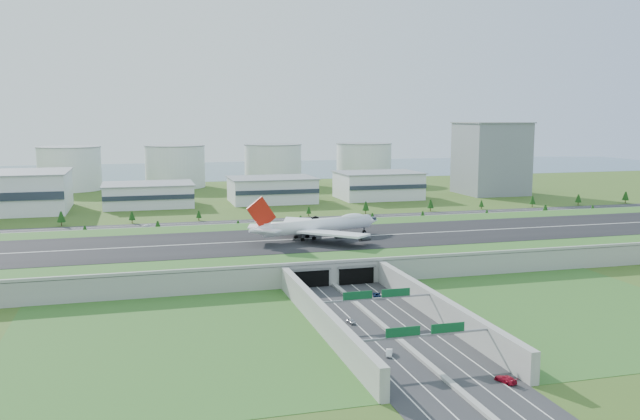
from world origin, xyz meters
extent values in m
plane|color=#234515|center=(0.00, 0.00, 0.00)|extent=(1200.00, 1200.00, 0.00)
cube|color=gray|center=(0.00, 0.00, 4.00)|extent=(520.00, 100.00, 8.00)
cube|color=#2F551D|center=(0.00, 0.00, 8.08)|extent=(520.00, 100.00, 0.16)
cube|color=black|center=(0.00, 0.00, 8.22)|extent=(520.00, 58.00, 0.12)
cube|color=silver|center=(0.00, 0.00, 8.30)|extent=(520.00, 0.90, 0.02)
cube|color=gray|center=(0.00, -49.40, 8.60)|extent=(520.00, 1.20, 1.20)
cube|color=#28282B|center=(0.00, -110.00, 0.06)|extent=(34.00, 120.00, 0.12)
cube|color=gray|center=(0.00, -110.00, 0.45)|extent=(1.60, 120.00, 0.90)
cube|color=gray|center=(-18.20, -100.00, 4.00)|extent=(2.40, 100.00, 8.00)
cube|color=gray|center=(18.20, -100.00, 4.00)|extent=(2.40, 100.00, 8.00)
cube|color=black|center=(-8.50, -50.20, 3.20)|extent=(13.00, 1.20, 6.00)
cube|color=black|center=(8.50, -50.20, 3.20)|extent=(13.00, 1.20, 6.00)
cylinder|color=gray|center=(-19.00, -95.00, 3.50)|extent=(0.70, 0.70, 7.00)
cylinder|color=gray|center=(19.00, -95.00, 3.50)|extent=(0.70, 0.70, 7.00)
cube|color=gray|center=(0.00, -95.00, 7.20)|extent=(38.00, 0.50, 0.50)
cube|color=#0C4C23|center=(-6.00, -95.10, 8.60)|extent=(9.00, 0.30, 2.40)
cube|color=#0C4C23|center=(6.00, -95.10, 8.60)|extent=(9.00, 0.30, 2.40)
cylinder|color=gray|center=(-19.00, -130.00, 3.50)|extent=(0.70, 0.70, 7.00)
cylinder|color=gray|center=(19.00, -130.00, 3.50)|extent=(0.70, 0.70, 7.00)
cube|color=gray|center=(0.00, -130.00, 7.20)|extent=(38.00, 0.50, 0.50)
cube|color=#0C4C23|center=(-6.00, -130.10, 8.60)|extent=(9.00, 0.30, 2.40)
cube|color=#0C4C23|center=(6.00, -130.10, 8.60)|extent=(9.00, 0.30, 2.40)
cube|color=#28282B|center=(0.00, 95.00, 0.06)|extent=(560.00, 36.00, 0.12)
cylinder|color=#3D2819|center=(-93.21, 73.00, 1.20)|extent=(0.50, 0.50, 2.39)
cone|color=#13350E|center=(-93.21, 73.00, 4.25)|extent=(3.72, 3.72, 4.78)
cylinder|color=#3D2819|center=(-57.78, 73.00, 1.34)|extent=(0.50, 0.50, 2.69)
cone|color=#13350E|center=(-57.78, 73.00, 4.78)|extent=(4.18, 4.18, 5.38)
cylinder|color=#3D2819|center=(-16.46, 73.00, 1.09)|extent=(0.50, 0.50, 2.18)
cone|color=#13350E|center=(-16.46, 73.00, 3.87)|extent=(3.39, 3.39, 4.35)
cylinder|color=#3D2819|center=(17.58, 73.00, 1.31)|extent=(0.50, 0.50, 2.61)
cone|color=#13350E|center=(17.58, 73.00, 4.64)|extent=(4.06, 4.06, 5.23)
cylinder|color=#3D2819|center=(58.70, 73.00, 1.28)|extent=(0.50, 0.50, 2.55)
cone|color=#13350E|center=(58.70, 73.00, 4.54)|extent=(3.97, 3.97, 5.11)
cylinder|color=#3D2819|center=(89.06, 73.00, 1.27)|extent=(0.50, 0.50, 2.54)
cone|color=#13350E|center=(89.06, 73.00, 4.51)|extent=(3.95, 3.95, 5.07)
cylinder|color=#3D2819|center=(129.66, 73.00, 1.14)|extent=(0.50, 0.50, 2.27)
cone|color=#13350E|center=(129.66, 73.00, 4.04)|extent=(3.54, 3.54, 4.55)
cylinder|color=#3D2819|center=(168.64, 73.00, 1.43)|extent=(0.50, 0.50, 2.86)
cone|color=#13350E|center=(168.64, 73.00, 5.08)|extent=(4.44, 4.44, 5.71)
cylinder|color=#3D2819|center=(201.74, 73.00, 1.19)|extent=(0.50, 0.50, 2.38)
cone|color=#13350E|center=(201.74, 73.00, 4.22)|extent=(3.69, 3.69, 4.75)
cylinder|color=#3D2819|center=(-108.56, 117.00, 1.49)|extent=(0.50, 0.50, 2.98)
cone|color=#13350E|center=(-108.56, 117.00, 5.29)|extent=(4.63, 4.63, 5.96)
cylinder|color=#3D2819|center=(-70.69, 117.00, 1.23)|extent=(0.50, 0.50, 2.45)
cone|color=#13350E|center=(-70.69, 117.00, 4.36)|extent=(3.81, 3.81, 4.90)
cylinder|color=#3D2819|center=(-33.04, 117.00, 1.07)|extent=(0.50, 0.50, 2.14)
cone|color=#13350E|center=(-33.04, 117.00, 3.80)|extent=(3.32, 3.32, 4.27)
cylinder|color=#3D2819|center=(1.52, 117.00, 1.17)|extent=(0.50, 0.50, 2.34)
cone|color=#13350E|center=(1.52, 117.00, 4.17)|extent=(3.65, 3.65, 4.69)
cylinder|color=#3D2819|center=(33.34, 117.00, 1.04)|extent=(0.50, 0.50, 2.08)
cone|color=#13350E|center=(33.34, 117.00, 3.71)|extent=(3.24, 3.24, 4.17)
cylinder|color=#3D2819|center=(70.09, 117.00, 1.39)|extent=(0.50, 0.50, 2.78)
cone|color=#13350E|center=(70.09, 117.00, 4.95)|extent=(4.33, 4.33, 5.57)
cylinder|color=#3D2819|center=(114.00, 117.00, 1.35)|extent=(0.50, 0.50, 2.71)
cone|color=#13350E|center=(114.00, 117.00, 4.81)|extent=(4.21, 4.21, 5.41)
cylinder|color=#3D2819|center=(150.22, 117.00, 1.06)|extent=(0.50, 0.50, 2.12)
cone|color=#13350E|center=(150.22, 117.00, 3.77)|extent=(3.30, 3.30, 4.24)
cylinder|color=#3D2819|center=(188.07, 117.00, 1.34)|extent=(0.50, 0.50, 2.68)
cone|color=#13350E|center=(188.07, 117.00, 4.76)|extent=(4.16, 4.16, 5.35)
cylinder|color=#3D2819|center=(223.67, 117.00, 1.35)|extent=(0.50, 0.50, 2.69)
cone|color=#13350E|center=(223.67, 117.00, 4.79)|extent=(4.19, 4.19, 5.38)
cylinder|color=#3D2819|center=(261.78, 117.00, 1.49)|extent=(0.50, 0.50, 2.98)
cone|color=#13350E|center=(261.78, 117.00, 5.30)|extent=(4.64, 4.64, 5.96)
cube|color=silver|center=(-60.00, 190.00, 7.50)|extent=(58.00, 42.00, 15.00)
cube|color=silver|center=(25.00, 190.00, 8.50)|extent=(58.00, 42.00, 17.00)
cube|color=silver|center=(105.00, 190.00, 9.50)|extent=(58.00, 42.00, 19.00)
cube|color=gray|center=(200.00, 195.00, 27.50)|extent=(46.00, 46.00, 55.00)
cylinder|color=silver|center=(-120.00, 310.00, 17.50)|extent=(50.00, 50.00, 35.00)
cylinder|color=silver|center=(-35.00, 310.00, 17.50)|extent=(50.00, 50.00, 35.00)
cylinder|color=silver|center=(50.00, 310.00, 17.50)|extent=(50.00, 50.00, 35.00)
cylinder|color=silver|center=(135.00, 310.00, 17.50)|extent=(50.00, 50.00, 35.00)
cube|color=#375A69|center=(0.00, 480.00, 0.03)|extent=(1200.00, 260.00, 0.06)
cylinder|color=white|center=(7.80, 0.60, 13.69)|extent=(52.00, 19.40, 5.97)
cone|color=white|center=(34.82, 7.90, 13.69)|extent=(8.76, 7.71, 5.97)
cone|color=white|center=(-19.22, -6.70, 14.06)|extent=(10.56, 8.20, 5.97)
ellipsoid|color=white|center=(24.95, 5.23, 15.84)|extent=(13.50, 7.81, 3.67)
cube|color=white|center=(10.14, -15.20, 12.76)|extent=(28.78, 27.95, 1.47)
cube|color=white|center=(1.86, 15.42, 12.76)|extent=(19.76, 30.31, 1.47)
cylinder|color=#38383D|center=(15.02, -9.05, 10.71)|extent=(5.41, 3.97, 2.80)
cylinder|color=#38383D|center=(22.95, -17.54, 10.71)|extent=(5.41, 3.97, 2.80)
cylinder|color=#38383D|center=(9.18, 12.57, 10.71)|extent=(5.41, 3.97, 2.80)
cylinder|color=#38383D|center=(11.75, 23.89, 10.71)|extent=(5.41, 3.97, 2.80)
cube|color=white|center=(-16.74, -12.32, 14.81)|extent=(11.22, 11.21, 0.56)
cube|color=white|center=(-19.90, -0.61, 14.81)|extent=(8.05, 11.36, 0.56)
cube|color=#B7180C|center=(-18.32, -6.46, 21.16)|extent=(13.06, 4.28, 13.99)
cylinder|color=black|center=(31.07, 6.89, 8.79)|extent=(1.77, 0.65, 1.77)
cylinder|color=black|center=(4.98, -3.26, 8.79)|extent=(1.77, 0.65, 1.77)
cylinder|color=black|center=(3.42, 2.51, 8.79)|extent=(1.77, 0.65, 1.77)
cylinder|color=black|center=(-0.43, -4.72, 8.79)|extent=(1.77, 0.65, 1.77)
cylinder|color=black|center=(-1.98, 1.05, 8.79)|extent=(1.77, 0.65, 1.77)
imported|color=#B1B1B6|center=(-7.81, -94.67, 0.82)|extent=(2.09, 4.26, 1.40)
imported|color=white|center=(-6.66, -122.81, 0.86)|extent=(3.24, 4.72, 1.47)
imported|color=#0D1F41|center=(9.60, -69.02, 0.90)|extent=(4.03, 6.08, 1.55)
imported|color=#A10E24|center=(12.77, -146.57, 0.95)|extent=(3.94, 6.12, 1.65)
imported|color=slate|center=(-108.92, 88.80, 0.85)|extent=(4.52, 2.39, 1.47)
imported|color=black|center=(34.05, 105.27, 0.91)|extent=(5.05, 2.74, 1.58)
imported|color=silver|center=(189.85, 87.74, 0.85)|extent=(5.61, 3.25, 1.47)
imported|color=white|center=(-63.44, 100.28, 0.85)|extent=(5.41, 3.80, 1.45)
camera|label=1|loc=(-67.69, -278.75, 61.17)|focal=38.00mm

